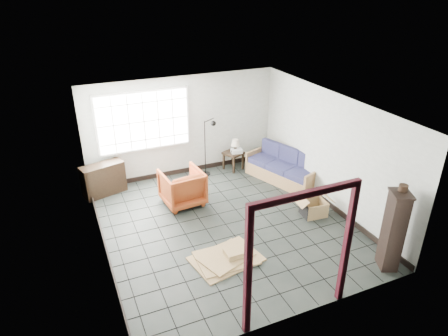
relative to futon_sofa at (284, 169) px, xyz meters
name	(u,v)px	position (x,y,z in m)	size (l,w,h in m)	color
ground	(226,224)	(-2.21, -1.29, -0.31)	(5.50, 5.50, 0.00)	black
room_shell	(225,152)	(-2.21, -1.26, 1.37)	(5.02, 5.52, 2.61)	#A8ADA6
window_panel	(144,121)	(-3.21, 1.41, 1.29)	(2.32, 0.08, 1.52)	silver
doorway_trim	(302,241)	(-2.21, -3.99, 1.07)	(1.80, 0.08, 2.20)	#350C14
futon_sofa	(284,169)	(0.00, 0.00, 0.00)	(1.35, 2.07, 0.86)	#916341
armchair	(182,186)	(-2.76, -0.07, 0.15)	(0.89, 0.83, 0.91)	brown
side_table	(233,155)	(-0.93, 1.11, 0.10)	(0.60, 0.60, 0.50)	black
table_lamp	(235,143)	(-0.87, 1.11, 0.44)	(0.27, 0.27, 0.35)	black
projector	(236,151)	(-0.87, 1.05, 0.24)	(0.31, 0.26, 0.10)	silver
floor_lamp	(209,145)	(-1.66, 1.02, 0.54)	(0.42, 0.42, 1.60)	black
console_shelf	(104,179)	(-4.36, 1.11, 0.08)	(1.07, 0.65, 0.78)	black
tall_shelf	(393,230)	(-0.06, -3.69, 0.47)	(0.47, 0.51, 1.54)	black
pot	(403,188)	(0.00, -3.65, 1.28)	(0.16, 0.16, 0.11)	black
open_box	(314,208)	(-0.27, -1.71, -0.14)	(0.86, 0.47, 0.47)	olive
cardboard_pile	(227,257)	(-2.65, -2.37, -0.26)	(1.38, 1.09, 0.18)	olive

